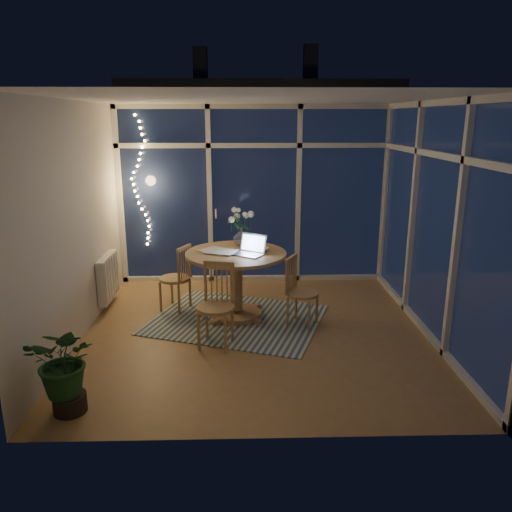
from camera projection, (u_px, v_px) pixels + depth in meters
name	position (u px, v px, depth m)	size (l,w,h in m)	color
floor	(258.00, 332.00, 5.81)	(4.00, 4.00, 0.00)	olive
ceiling	(259.00, 99.00, 5.12)	(4.00, 4.00, 0.00)	silver
wall_back	(254.00, 195.00, 7.39)	(4.00, 0.04, 2.60)	beige
wall_front	(268.00, 280.00, 3.54)	(4.00, 0.04, 2.60)	beige
wall_left	(74.00, 224.00, 5.41)	(0.04, 4.00, 2.60)	beige
wall_right	(439.00, 222.00, 5.52)	(0.04, 4.00, 2.60)	beige
window_wall_back	(254.00, 196.00, 7.35)	(4.00, 0.10, 2.60)	silver
window_wall_right	(435.00, 222.00, 5.52)	(0.10, 4.00, 2.60)	silver
radiator	(108.00, 277.00, 6.52)	(0.10, 0.70, 0.58)	silver
fairy_lights	(140.00, 182.00, 7.17)	(0.24, 0.10, 1.85)	#E8BE5D
garden_patio	(274.00, 237.00, 10.66)	(12.00, 6.00, 0.10)	black
garden_fence	(250.00, 190.00, 10.87)	(11.00, 0.08, 1.80)	#332312
neighbour_roof	(259.00, 126.00, 13.42)	(7.00, 3.00, 2.20)	#31343A
garden_shrubs	(208.00, 231.00, 8.94)	(0.90, 0.90, 0.90)	black
rug	(236.00, 319.00, 6.17)	(2.00, 1.60, 0.01)	beige
dining_table	(236.00, 285.00, 6.15)	(1.23, 1.23, 0.84)	olive
chair_left	(175.00, 277.00, 6.40)	(0.41, 0.41, 0.88)	olive
chair_right	(303.00, 292.00, 5.89)	(0.40, 0.40, 0.86)	olive
chair_front	(215.00, 306.00, 5.34)	(0.43, 0.43, 0.93)	olive
laptop	(248.00, 244.00, 5.89)	(0.35, 0.30, 0.26)	silver
flower_vase	(242.00, 237.00, 6.35)	(0.20, 0.20, 0.21)	white
bowl	(262.00, 249.00, 6.10)	(0.15, 0.15, 0.04)	white
newspapers	(218.00, 251.00, 6.07)	(0.38, 0.29, 0.02)	silver
phone	(233.00, 255.00, 5.90)	(0.12, 0.06, 0.01)	black
potted_plant	(66.00, 371.00, 4.14)	(0.54, 0.47, 0.76)	#17421D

